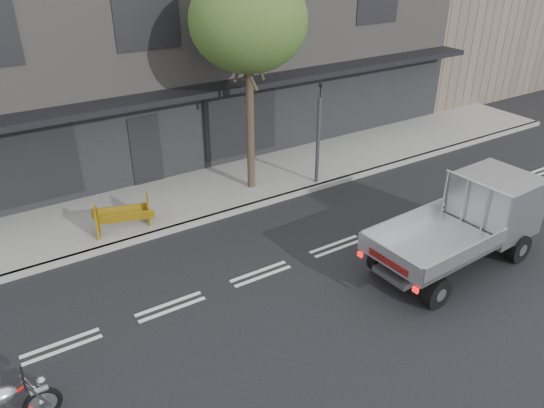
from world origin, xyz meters
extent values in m
plane|color=black|center=(0.00, 0.00, 0.00)|extent=(80.00, 80.00, 0.00)
cube|color=gray|center=(0.00, 4.70, 0.07)|extent=(32.00, 3.20, 0.15)
cube|color=gray|center=(0.00, 3.10, 0.07)|extent=(32.00, 0.20, 0.15)
cube|color=slate|center=(0.00, 11.30, 4.00)|extent=(26.00, 10.00, 8.00)
cylinder|color=#382B21|center=(2.20, 4.20, 2.00)|extent=(0.24, 0.24, 4.00)
ellipsoid|color=#2F541F|center=(2.20, 4.20, 5.30)|extent=(3.40, 3.40, 2.89)
cylinder|color=#2D2D30|center=(4.20, 3.35, 1.50)|extent=(0.12, 0.12, 3.00)
imported|color=black|center=(4.20, 3.35, 3.25)|extent=(0.08, 0.10, 0.50)
torus|color=black|center=(-5.45, -1.66, 0.32)|extent=(0.66, 0.11, 0.66)
ellipsoid|color=silver|center=(-6.02, -1.65, 0.82)|extent=(0.54, 0.32, 0.27)
cylinder|color=black|center=(-5.62, -1.66, 1.01)|extent=(0.05, 0.59, 0.04)
cylinder|color=black|center=(2.70, -3.18, 0.38)|extent=(0.77, 0.32, 0.76)
cylinder|color=black|center=(2.61, -1.49, 0.38)|extent=(0.77, 0.32, 0.76)
cylinder|color=black|center=(5.88, -3.01, 0.38)|extent=(0.77, 0.32, 0.76)
cylinder|color=black|center=(5.80, -1.32, 0.38)|extent=(0.77, 0.32, 0.76)
cube|color=#2D2D30|center=(4.25, -2.25, 0.55)|extent=(4.63, 1.23, 0.14)
cube|color=#A4A4A8|center=(5.79, -2.17, 1.34)|extent=(1.78, 1.88, 1.49)
cube|color=black|center=(5.79, -2.17, 1.77)|extent=(1.58, 1.77, 0.55)
cube|color=silver|center=(3.40, -2.29, 0.92)|extent=(3.09, 2.10, 0.10)
camera|label=1|loc=(-5.57, -9.32, 7.68)|focal=35.00mm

